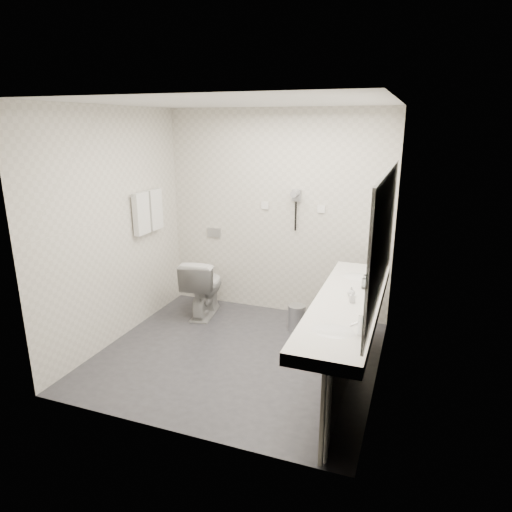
% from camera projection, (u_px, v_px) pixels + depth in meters
% --- Properties ---
extents(floor, '(2.80, 2.80, 0.00)m').
position_uv_depth(floor, '(238.00, 355.00, 4.70)').
color(floor, '#2D2D33').
rests_on(floor, ground).
extents(ceiling, '(2.80, 2.80, 0.00)m').
position_uv_depth(ceiling, '(234.00, 102.00, 3.99)').
color(ceiling, silver).
rests_on(ceiling, wall_back).
extents(wall_back, '(2.80, 0.00, 2.80)m').
position_uv_depth(wall_back, '(277.00, 214.00, 5.51)').
color(wall_back, beige).
rests_on(wall_back, floor).
extents(wall_front, '(2.80, 0.00, 2.80)m').
position_uv_depth(wall_front, '(165.00, 282.00, 3.17)').
color(wall_front, beige).
rests_on(wall_front, floor).
extents(wall_left, '(0.00, 2.60, 2.60)m').
position_uv_depth(wall_left, '(115.00, 228.00, 4.81)').
color(wall_left, beige).
rests_on(wall_left, floor).
extents(wall_right, '(0.00, 2.60, 2.60)m').
position_uv_depth(wall_right, '(386.00, 253.00, 3.88)').
color(wall_right, beige).
rests_on(wall_right, floor).
extents(vanity_counter, '(0.55, 2.20, 0.10)m').
position_uv_depth(vanity_counter, '(347.00, 305.00, 3.92)').
color(vanity_counter, silver).
rests_on(vanity_counter, floor).
extents(vanity_panel, '(0.03, 2.15, 0.75)m').
position_uv_depth(vanity_panel, '(347.00, 350.00, 4.03)').
color(vanity_panel, gray).
rests_on(vanity_panel, floor).
extents(vanity_post_near, '(0.06, 0.06, 0.75)m').
position_uv_depth(vanity_post_near, '(327.00, 419.00, 3.09)').
color(vanity_post_near, silver).
rests_on(vanity_post_near, floor).
extents(vanity_post_far, '(0.06, 0.06, 0.75)m').
position_uv_depth(vanity_post_far, '(365.00, 307.00, 4.96)').
color(vanity_post_far, silver).
rests_on(vanity_post_far, floor).
extents(mirror, '(0.02, 2.20, 1.05)m').
position_uv_depth(mirror, '(384.00, 235.00, 3.65)').
color(mirror, '#B2BCC6').
rests_on(mirror, wall_right).
extents(basin_near, '(0.40, 0.31, 0.05)m').
position_uv_depth(basin_near, '(333.00, 333.00, 3.33)').
color(basin_near, white).
rests_on(basin_near, vanity_counter).
extents(basin_far, '(0.40, 0.31, 0.05)m').
position_uv_depth(basin_far, '(358.00, 278.00, 4.50)').
color(basin_far, white).
rests_on(basin_far, vanity_counter).
extents(faucet_near, '(0.04, 0.04, 0.15)m').
position_uv_depth(faucet_near, '(361.00, 326.00, 3.24)').
color(faucet_near, silver).
rests_on(faucet_near, vanity_counter).
extents(faucet_far, '(0.04, 0.04, 0.15)m').
position_uv_depth(faucet_far, '(379.00, 272.00, 4.41)').
color(faucet_far, silver).
rests_on(faucet_far, vanity_counter).
extents(soap_bottle_a, '(0.06, 0.06, 0.10)m').
position_uv_depth(soap_bottle_a, '(352.00, 297.00, 3.84)').
color(soap_bottle_a, silver).
rests_on(soap_bottle_a, vanity_counter).
extents(soap_bottle_b, '(0.10, 0.10, 0.09)m').
position_uv_depth(soap_bottle_b, '(351.00, 292.00, 3.97)').
color(soap_bottle_b, silver).
rests_on(soap_bottle_b, vanity_counter).
extents(glass_left, '(0.06, 0.06, 0.10)m').
position_uv_depth(glass_left, '(365.00, 284.00, 4.15)').
color(glass_left, silver).
rests_on(glass_left, vanity_counter).
extents(glass_right, '(0.08, 0.08, 0.12)m').
position_uv_depth(glass_right, '(367.00, 281.00, 4.19)').
color(glass_right, silver).
rests_on(glass_right, vanity_counter).
extents(toilet, '(0.52, 0.78, 0.74)m').
position_uv_depth(toilet, '(204.00, 286.00, 5.61)').
color(toilet, white).
rests_on(toilet, floor).
extents(flush_plate, '(0.18, 0.02, 0.12)m').
position_uv_depth(flush_plate, '(214.00, 233.00, 5.87)').
color(flush_plate, '#B2B5BA').
rests_on(flush_plate, wall_back).
extents(pedal_bin, '(0.27, 0.27, 0.29)m').
position_uv_depth(pedal_bin, '(297.00, 318.00, 5.23)').
color(pedal_bin, '#B2B5BA').
rests_on(pedal_bin, floor).
extents(bin_lid, '(0.21, 0.21, 0.02)m').
position_uv_depth(bin_lid, '(297.00, 306.00, 5.19)').
color(bin_lid, '#B2B5BA').
rests_on(bin_lid, pedal_bin).
extents(towel_rail, '(0.02, 0.62, 0.02)m').
position_uv_depth(towel_rail, '(146.00, 193.00, 5.20)').
color(towel_rail, silver).
rests_on(towel_rail, wall_left).
extents(towel_near, '(0.07, 0.24, 0.48)m').
position_uv_depth(towel_near, '(141.00, 214.00, 5.13)').
color(towel_near, silver).
rests_on(towel_near, towel_rail).
extents(towel_far, '(0.07, 0.24, 0.48)m').
position_uv_depth(towel_far, '(155.00, 209.00, 5.39)').
color(towel_far, silver).
rests_on(towel_far, towel_rail).
extents(dryer_cradle, '(0.10, 0.04, 0.14)m').
position_uv_depth(dryer_cradle, '(296.00, 195.00, 5.33)').
color(dryer_cradle, gray).
rests_on(dryer_cradle, wall_back).
extents(dryer_barrel, '(0.08, 0.14, 0.08)m').
position_uv_depth(dryer_barrel, '(295.00, 194.00, 5.26)').
color(dryer_barrel, gray).
rests_on(dryer_barrel, dryer_cradle).
extents(dryer_cord, '(0.02, 0.02, 0.35)m').
position_uv_depth(dryer_cord, '(296.00, 216.00, 5.39)').
color(dryer_cord, black).
rests_on(dryer_cord, dryer_cradle).
extents(switch_plate_a, '(0.09, 0.02, 0.09)m').
position_uv_depth(switch_plate_a, '(265.00, 205.00, 5.52)').
color(switch_plate_a, white).
rests_on(switch_plate_a, wall_back).
extents(switch_plate_b, '(0.09, 0.02, 0.09)m').
position_uv_depth(switch_plate_b, '(321.00, 209.00, 5.29)').
color(switch_plate_b, white).
rests_on(switch_plate_b, wall_back).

